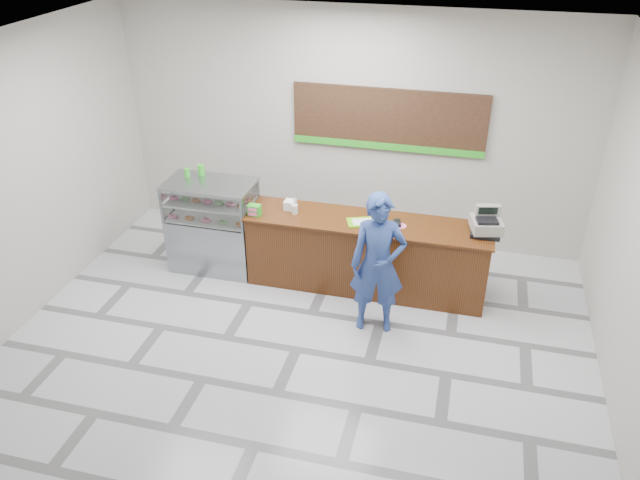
% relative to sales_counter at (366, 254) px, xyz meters
% --- Properties ---
extents(floor, '(7.00, 7.00, 0.00)m').
position_rel_sales_counter_xyz_m(floor, '(-0.55, -1.55, -0.52)').
color(floor, silver).
rests_on(floor, ground).
extents(back_wall, '(7.00, 0.00, 7.00)m').
position_rel_sales_counter_xyz_m(back_wall, '(-0.55, 1.45, 1.23)').
color(back_wall, '#B9B4AA').
rests_on(back_wall, floor).
extents(ceiling, '(7.00, 7.00, 0.00)m').
position_rel_sales_counter_xyz_m(ceiling, '(-0.55, -1.55, 2.98)').
color(ceiling, silver).
rests_on(ceiling, back_wall).
extents(sales_counter, '(3.26, 0.76, 1.03)m').
position_rel_sales_counter_xyz_m(sales_counter, '(0.00, 0.00, 0.00)').
color(sales_counter, '#56290F').
rests_on(sales_counter, floor).
extents(display_case, '(1.22, 0.72, 1.33)m').
position_rel_sales_counter_xyz_m(display_case, '(-2.22, -0.00, 0.16)').
color(display_case, gray).
rests_on(display_case, floor).
extents(menu_board, '(2.80, 0.06, 0.90)m').
position_rel_sales_counter_xyz_m(menu_board, '(-0.00, 1.41, 1.42)').
color(menu_board, black).
rests_on(menu_board, back_wall).
extents(cash_register, '(0.45, 0.46, 0.35)m').
position_rel_sales_counter_xyz_m(cash_register, '(1.50, 0.04, 0.64)').
color(cash_register, black).
rests_on(cash_register, sales_counter).
extents(card_terminal, '(0.12, 0.19, 0.04)m').
position_rel_sales_counter_xyz_m(card_terminal, '(0.39, -0.00, 0.54)').
color(card_terminal, black).
rests_on(card_terminal, sales_counter).
extents(serving_tray, '(0.42, 0.37, 0.02)m').
position_rel_sales_counter_xyz_m(serving_tray, '(-0.08, -0.07, 0.52)').
color(serving_tray, '#6ED90E').
rests_on(serving_tray, sales_counter).
extents(napkin_box, '(0.15, 0.15, 0.13)m').
position_rel_sales_counter_xyz_m(napkin_box, '(-1.09, 0.08, 0.58)').
color(napkin_box, white).
rests_on(napkin_box, sales_counter).
extents(straw_cup, '(0.09, 0.09, 0.13)m').
position_rel_sales_counter_xyz_m(straw_cup, '(-0.99, -0.03, 0.58)').
color(straw_cup, silver).
rests_on(straw_cup, sales_counter).
extents(promo_box, '(0.18, 0.12, 0.15)m').
position_rel_sales_counter_xyz_m(promo_box, '(-1.50, -0.21, 0.59)').
color(promo_box, green).
rests_on(promo_box, sales_counter).
extents(donut_decal, '(0.16, 0.16, 0.00)m').
position_rel_sales_counter_xyz_m(donut_decal, '(0.43, -0.03, 0.52)').
color(donut_decal, pink).
rests_on(donut_decal, sales_counter).
extents(green_cup_left, '(0.08, 0.08, 0.12)m').
position_rel_sales_counter_xyz_m(green_cup_left, '(-2.59, 0.12, 0.88)').
color(green_cup_left, green).
rests_on(green_cup_left, display_case).
extents(green_cup_right, '(0.10, 0.10, 0.15)m').
position_rel_sales_counter_xyz_m(green_cup_right, '(-2.42, 0.23, 0.89)').
color(green_cup_right, green).
rests_on(green_cup_right, display_case).
extents(customer, '(0.73, 0.54, 1.83)m').
position_rel_sales_counter_xyz_m(customer, '(0.28, -0.84, 0.40)').
color(customer, navy).
rests_on(customer, floor).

